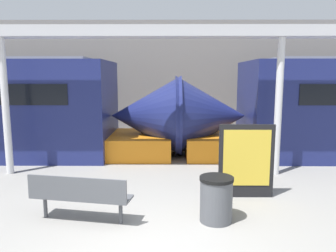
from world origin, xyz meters
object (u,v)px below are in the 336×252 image
object	(u,v)px
bench_near	(79,194)
support_column_near	(278,108)
poster_board	(246,161)
support_column_far	(6,108)
trash_bin	(216,199)

from	to	relation	value
bench_near	support_column_near	size ratio (longest dim) A/B	0.52
poster_board	support_column_far	size ratio (longest dim) A/B	0.45
poster_board	support_column_near	distance (m)	2.32
support_column_far	trash_bin	bearing A→B (deg)	-29.53
poster_board	support_column_near	xyz separation A→B (m)	(1.20, 1.72, 0.98)
bench_near	support_column_far	world-z (taller)	support_column_far
bench_near	support_column_far	distance (m)	4.24
trash_bin	poster_board	xyz separation A→B (m)	(0.81, 1.20, 0.39)
bench_near	trash_bin	xyz separation A→B (m)	(2.45, 0.07, -0.11)
bench_near	trash_bin	world-z (taller)	bench_near
bench_near	support_column_near	world-z (taller)	support_column_near
trash_bin	support_column_far	bearing A→B (deg)	150.47
poster_board	support_column_near	bearing A→B (deg)	55.08
support_column_near	support_column_far	bearing A→B (deg)	180.00
trash_bin	support_column_far	world-z (taller)	support_column_far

